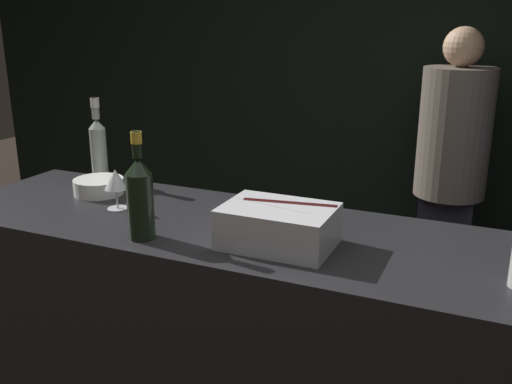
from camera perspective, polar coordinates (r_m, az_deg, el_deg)
wall_back_chalkboard at (r=3.77m, az=12.70°, el=11.61°), size 6.40×0.06×2.80m
bar_counter at (r=2.18m, az=-0.37°, el=-16.71°), size 2.34×0.66×1.05m
ice_bin_with_bottles at (r=1.77m, az=2.19°, el=-3.16°), size 0.34×0.24×0.13m
bowl_white at (r=2.38m, az=-15.45°, el=0.60°), size 0.20×0.20×0.06m
wine_glass at (r=2.16m, az=-13.86°, el=1.12°), size 0.08×0.08×0.15m
champagne_bottle at (r=1.84m, az=-11.54°, el=-0.35°), size 0.09×0.09×0.35m
white_wine_bottle at (r=2.53m, az=-15.48°, el=4.43°), size 0.07×0.07×0.36m
person_blond_tee at (r=3.37m, az=18.91°, el=2.43°), size 0.39×0.39×1.69m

